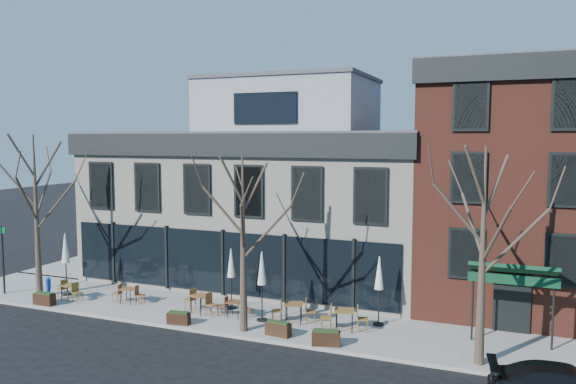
% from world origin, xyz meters
% --- Properties ---
extents(ground, '(120.00, 120.00, 0.00)m').
position_xyz_m(ground, '(0.00, 0.00, 0.00)').
color(ground, black).
rests_on(ground, ground).
extents(sidewalk_front, '(33.50, 4.70, 0.15)m').
position_xyz_m(sidewalk_front, '(3.25, -2.15, 0.07)').
color(sidewalk_front, gray).
rests_on(sidewalk_front, ground).
extents(sidewalk_side, '(4.50, 12.00, 0.15)m').
position_xyz_m(sidewalk_side, '(-11.25, 6.00, 0.07)').
color(sidewalk_side, gray).
rests_on(sidewalk_side, ground).
extents(corner_building, '(18.39, 10.39, 11.10)m').
position_xyz_m(corner_building, '(0.07, 5.07, 4.72)').
color(corner_building, silver).
rests_on(corner_building, ground).
extents(red_brick_building, '(8.20, 11.78, 11.18)m').
position_xyz_m(red_brick_building, '(13.00, 4.98, 5.64)').
color(red_brick_building, brown).
rests_on(red_brick_building, ground).
extents(tree_corner, '(3.93, 3.98, 7.92)m').
position_xyz_m(tree_corner, '(-8.49, -3.20, 4.25)').
color(tree_corner, '#382B21').
rests_on(tree_corner, sidewalk_front).
extents(tree_mid, '(3.50, 3.55, 7.04)m').
position_xyz_m(tree_mid, '(3.01, -3.90, 3.79)').
color(tree_mid, '#382B21').
rests_on(tree_mid, sidewalk_front).
extents(tree_right, '(3.72, 3.77, 7.48)m').
position_xyz_m(tree_right, '(12.01, -3.90, 4.02)').
color(tree_right, '#382B21').
rests_on(tree_right, sidewalk_front).
extents(sign_pole, '(0.50, 0.10, 3.40)m').
position_xyz_m(sign_pole, '(-10.50, -3.50, 2.07)').
color(sign_pole, black).
rests_on(sign_pole, sidewalk_front).
extents(call_box, '(0.25, 0.24, 1.20)m').
position_xyz_m(call_box, '(-7.39, -3.73, 0.79)').
color(call_box, '#0E3DB8').
rests_on(call_box, sidewalk_front).
extents(cafe_set_0, '(1.73, 0.85, 0.89)m').
position_xyz_m(cafe_set_0, '(-6.73, -3.08, 0.61)').
color(cafe_set_0, brown).
rests_on(cafe_set_0, sidewalk_front).
extents(cafe_set_1, '(1.66, 0.72, 0.86)m').
position_xyz_m(cafe_set_1, '(-3.72, -2.53, 0.59)').
color(cafe_set_1, brown).
rests_on(cafe_set_1, sidewalk_front).
extents(cafe_set_2, '(1.91, 0.96, 0.98)m').
position_xyz_m(cafe_set_2, '(0.19, -2.52, 0.65)').
color(cafe_set_2, brown).
rests_on(cafe_set_2, sidewalk_front).
extents(cafe_set_3, '(1.59, 0.66, 0.84)m').
position_xyz_m(cafe_set_3, '(1.88, -2.48, 0.58)').
color(cafe_set_3, brown).
rests_on(cafe_set_3, sidewalk_front).
extents(cafe_set_4, '(1.96, 1.03, 1.01)m').
position_xyz_m(cafe_set_4, '(4.51, -2.22, 0.67)').
color(cafe_set_4, brown).
rests_on(cafe_set_4, sidewalk_front).
extents(cafe_set_5, '(2.02, 0.97, 1.03)m').
position_xyz_m(cafe_set_5, '(6.76, -2.38, 0.68)').
color(cafe_set_5, brown).
rests_on(cafe_set_5, sidewalk_front).
extents(umbrella_0, '(0.49, 0.49, 3.07)m').
position_xyz_m(umbrella_0, '(-7.44, -2.51, 2.32)').
color(umbrella_0, black).
rests_on(umbrella_0, sidewalk_front).
extents(umbrella_2, '(0.44, 0.44, 2.76)m').
position_xyz_m(umbrella_2, '(1.17, -1.45, 2.10)').
color(umbrella_2, black).
rests_on(umbrella_2, sidewalk_front).
extents(umbrella_3, '(0.48, 0.48, 2.98)m').
position_xyz_m(umbrella_3, '(3.18, -2.51, 2.25)').
color(umbrella_3, black).
rests_on(umbrella_3, sidewalk_front).
extents(umbrella_4, '(0.46, 0.46, 2.89)m').
position_xyz_m(umbrella_4, '(7.89, -1.21, 2.19)').
color(umbrella_4, black).
rests_on(umbrella_4, sidewalk_front).
extents(planter_0, '(1.03, 0.42, 0.58)m').
position_xyz_m(planter_0, '(-7.19, -4.20, 0.44)').
color(planter_0, black).
rests_on(planter_0, sidewalk_front).
extents(planter_1, '(0.99, 0.51, 0.53)m').
position_xyz_m(planter_1, '(0.13, -4.20, 0.41)').
color(planter_1, black).
rests_on(planter_1, sidewalk_front).
extents(planter_2, '(1.04, 0.51, 0.56)m').
position_xyz_m(planter_2, '(4.52, -3.92, 0.43)').
color(planter_2, '#301D10').
rests_on(planter_2, sidewalk_front).
extents(planter_3, '(1.12, 0.67, 0.59)m').
position_xyz_m(planter_3, '(6.58, -4.20, 0.44)').
color(planter_3, black).
rests_on(planter_3, sidewalk_front).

